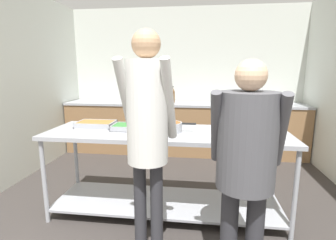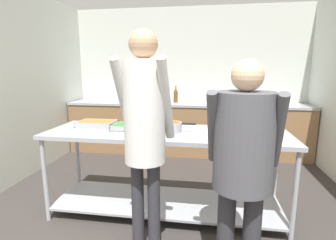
{
  "view_description": "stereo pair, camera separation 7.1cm",
  "coord_description": "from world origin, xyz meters",
  "px_view_note": "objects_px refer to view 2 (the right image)",
  "views": [
    {
      "loc": [
        0.34,
        -0.89,
        1.54
      ],
      "look_at": [
        -0.02,
        1.79,
        1.01
      ],
      "focal_mm": 28.0,
      "sensor_mm": 36.0,
      "label": 1
    },
    {
      "loc": [
        0.41,
        -0.88,
        1.54
      ],
      "look_at": [
        -0.02,
        1.79,
        1.01
      ],
      "focal_mm": 28.0,
      "sensor_mm": 36.0,
      "label": 2
    }
  ],
  "objects_px": {
    "serving_tray_roast": "(243,128)",
    "plate_stack": "(204,133)",
    "sauce_pan": "(170,127)",
    "guest_serving_right": "(243,153)",
    "guest_serving_left": "(145,122)",
    "serving_tray_greens": "(97,124)",
    "serving_tray_vegetables": "(131,127)",
    "water_bottle": "(176,95)"
  },
  "relations": [
    {
      "from": "serving_tray_roast",
      "to": "plate_stack",
      "type": "bearing_deg",
      "value": -147.92
    },
    {
      "from": "sauce_pan",
      "to": "serving_tray_roast",
      "type": "xyz_separation_m",
      "value": [
        0.74,
        0.16,
        -0.03
      ]
    },
    {
      "from": "plate_stack",
      "to": "guest_serving_right",
      "type": "height_order",
      "value": "guest_serving_right"
    },
    {
      "from": "guest_serving_left",
      "to": "guest_serving_right",
      "type": "distance_m",
      "value": 0.74
    },
    {
      "from": "serving_tray_roast",
      "to": "guest_serving_right",
      "type": "height_order",
      "value": "guest_serving_right"
    },
    {
      "from": "guest_serving_right",
      "to": "serving_tray_greens",
      "type": "bearing_deg",
      "value": 147.09
    },
    {
      "from": "serving_tray_vegetables",
      "to": "serving_tray_roast",
      "type": "bearing_deg",
      "value": 6.55
    },
    {
      "from": "serving_tray_roast",
      "to": "water_bottle",
      "type": "relative_size",
      "value": 1.63
    },
    {
      "from": "serving_tray_vegetables",
      "to": "sauce_pan",
      "type": "relative_size",
      "value": 1.04
    },
    {
      "from": "serving_tray_roast",
      "to": "guest_serving_left",
      "type": "height_order",
      "value": "guest_serving_left"
    },
    {
      "from": "sauce_pan",
      "to": "guest_serving_left",
      "type": "xyz_separation_m",
      "value": [
        -0.09,
        -0.71,
        0.19
      ]
    },
    {
      "from": "serving_tray_vegetables",
      "to": "guest_serving_left",
      "type": "relative_size",
      "value": 0.22
    },
    {
      "from": "guest_serving_right",
      "to": "water_bottle",
      "type": "bearing_deg",
      "value": 105.87
    },
    {
      "from": "water_bottle",
      "to": "serving_tray_greens",
      "type": "bearing_deg",
      "value": -107.39
    },
    {
      "from": "serving_tray_greens",
      "to": "water_bottle",
      "type": "distance_m",
      "value": 2.12
    },
    {
      "from": "plate_stack",
      "to": "guest_serving_left",
      "type": "xyz_separation_m",
      "value": [
        -0.44,
        -0.62,
        0.21
      ]
    },
    {
      "from": "plate_stack",
      "to": "water_bottle",
      "type": "xyz_separation_m",
      "value": [
        -0.57,
        2.24,
        0.14
      ]
    },
    {
      "from": "serving_tray_vegetables",
      "to": "plate_stack",
      "type": "height_order",
      "value": "serving_tray_vegetables"
    },
    {
      "from": "serving_tray_roast",
      "to": "water_bottle",
      "type": "height_order",
      "value": "water_bottle"
    },
    {
      "from": "serving_tray_vegetables",
      "to": "sauce_pan",
      "type": "bearing_deg",
      "value": -3.75
    },
    {
      "from": "serving_tray_roast",
      "to": "guest_serving_right",
      "type": "xyz_separation_m",
      "value": [
        -0.12,
        -0.98,
        0.04
      ]
    },
    {
      "from": "sauce_pan",
      "to": "water_bottle",
      "type": "height_order",
      "value": "water_bottle"
    },
    {
      "from": "guest_serving_right",
      "to": "water_bottle",
      "type": "distance_m",
      "value": 3.09
    },
    {
      "from": "guest_serving_right",
      "to": "water_bottle",
      "type": "height_order",
      "value": "guest_serving_right"
    },
    {
      "from": "guest_serving_right",
      "to": "serving_tray_roast",
      "type": "bearing_deg",
      "value": 83.06
    },
    {
      "from": "serving_tray_greens",
      "to": "guest_serving_left",
      "type": "xyz_separation_m",
      "value": [
        0.76,
        -0.84,
        0.21
      ]
    },
    {
      "from": "guest_serving_right",
      "to": "water_bottle",
      "type": "xyz_separation_m",
      "value": [
        -0.84,
        2.97,
        0.09
      ]
    },
    {
      "from": "serving_tray_greens",
      "to": "guest_serving_right",
      "type": "xyz_separation_m",
      "value": [
        1.48,
        -0.95,
        0.04
      ]
    },
    {
      "from": "serving_tray_vegetables",
      "to": "sauce_pan",
      "type": "distance_m",
      "value": 0.42
    },
    {
      "from": "sauce_pan",
      "to": "plate_stack",
      "type": "xyz_separation_m",
      "value": [
        0.34,
        -0.09,
        -0.03
      ]
    },
    {
      "from": "serving_tray_greens",
      "to": "sauce_pan",
      "type": "xyz_separation_m",
      "value": [
        0.85,
        -0.14,
        0.03
      ]
    },
    {
      "from": "serving_tray_greens",
      "to": "plate_stack",
      "type": "bearing_deg",
      "value": -10.6
    },
    {
      "from": "serving_tray_roast",
      "to": "guest_serving_right",
      "type": "relative_size",
      "value": 0.3
    },
    {
      "from": "serving_tray_greens",
      "to": "plate_stack",
      "type": "distance_m",
      "value": 1.22
    },
    {
      "from": "plate_stack",
      "to": "guest_serving_left",
      "type": "height_order",
      "value": "guest_serving_left"
    },
    {
      "from": "sauce_pan",
      "to": "guest_serving_left",
      "type": "bearing_deg",
      "value": -97.35
    },
    {
      "from": "serving_tray_vegetables",
      "to": "plate_stack",
      "type": "distance_m",
      "value": 0.77
    },
    {
      "from": "guest_serving_left",
      "to": "water_bottle",
      "type": "xyz_separation_m",
      "value": [
        -0.13,
        2.86,
        -0.08
      ]
    },
    {
      "from": "plate_stack",
      "to": "serving_tray_roast",
      "type": "xyz_separation_m",
      "value": [
        0.39,
        0.25,
        0.0
      ]
    },
    {
      "from": "serving_tray_greens",
      "to": "sauce_pan",
      "type": "bearing_deg",
      "value": -9.15
    },
    {
      "from": "sauce_pan",
      "to": "serving_tray_roast",
      "type": "relative_size",
      "value": 0.79
    },
    {
      "from": "serving_tray_greens",
      "to": "water_bottle",
      "type": "xyz_separation_m",
      "value": [
        0.63,
        2.01,
        0.13
      ]
    }
  ]
}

